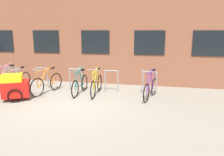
{
  "coord_description": "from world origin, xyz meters",
  "views": [
    {
      "loc": [
        2.8,
        -6.59,
        2.43
      ],
      "look_at": [
        1.09,
        1.6,
        0.63
      ],
      "focal_mm": 35.83,
      "sensor_mm": 36.0,
      "label": 1
    }
  ],
  "objects_px": {
    "bicycle_teal": "(80,84)",
    "bike_trailer": "(15,87)",
    "bicycle_purple": "(150,88)",
    "bicycle_silver": "(19,81)",
    "bicycle_orange": "(47,83)",
    "bicycle_pink": "(7,80)",
    "bicycle_yellow": "(96,85)"
  },
  "relations": [
    {
      "from": "bicycle_purple",
      "to": "bike_trailer",
      "type": "distance_m",
      "value": 4.81
    },
    {
      "from": "bicycle_yellow",
      "to": "bike_trailer",
      "type": "relative_size",
      "value": 1.22
    },
    {
      "from": "bicycle_purple",
      "to": "bicycle_teal",
      "type": "xyz_separation_m",
      "value": [
        -2.7,
        0.05,
        -0.01
      ]
    },
    {
      "from": "bicycle_teal",
      "to": "bicycle_pink",
      "type": "bearing_deg",
      "value": 178.78
    },
    {
      "from": "bicycle_teal",
      "to": "bicycle_orange",
      "type": "bearing_deg",
      "value": -172.99
    },
    {
      "from": "bicycle_orange",
      "to": "bike_trailer",
      "type": "bearing_deg",
      "value": -122.65
    },
    {
      "from": "bicycle_silver",
      "to": "bicycle_yellow",
      "type": "xyz_separation_m",
      "value": [
        3.33,
        -0.02,
        0.01
      ]
    },
    {
      "from": "bicycle_orange",
      "to": "bicycle_pink",
      "type": "relative_size",
      "value": 1.04
    },
    {
      "from": "bicycle_purple",
      "to": "bike_trailer",
      "type": "xyz_separation_m",
      "value": [
        -4.67,
        -1.16,
        0.1
      ]
    },
    {
      "from": "bicycle_silver",
      "to": "bicycle_purple",
      "type": "bearing_deg",
      "value": -1.01
    },
    {
      "from": "bicycle_silver",
      "to": "bicycle_purple",
      "type": "height_order",
      "value": "bicycle_purple"
    },
    {
      "from": "bicycle_silver",
      "to": "bicycle_yellow",
      "type": "bearing_deg",
      "value": -0.28
    },
    {
      "from": "bicycle_yellow",
      "to": "bicycle_teal",
      "type": "distance_m",
      "value": 0.65
    },
    {
      "from": "bicycle_silver",
      "to": "bike_trailer",
      "type": "xyz_separation_m",
      "value": [
        0.71,
        -1.25,
        0.11
      ]
    },
    {
      "from": "bicycle_silver",
      "to": "bicycle_orange",
      "type": "relative_size",
      "value": 0.93
    },
    {
      "from": "bicycle_teal",
      "to": "bicycle_pink",
      "type": "xyz_separation_m",
      "value": [
        -3.24,
        0.07,
        0.0
      ]
    },
    {
      "from": "bicycle_teal",
      "to": "bike_trailer",
      "type": "relative_size",
      "value": 1.17
    },
    {
      "from": "bicycle_silver",
      "to": "bicycle_pink",
      "type": "bearing_deg",
      "value": 177.35
    },
    {
      "from": "bicycle_teal",
      "to": "bicycle_pink",
      "type": "distance_m",
      "value": 3.24
    },
    {
      "from": "bicycle_purple",
      "to": "bicycle_yellow",
      "type": "height_order",
      "value": "bicycle_purple"
    },
    {
      "from": "bicycle_yellow",
      "to": "bicycle_orange",
      "type": "bearing_deg",
      "value": -174.56
    },
    {
      "from": "bicycle_silver",
      "to": "bike_trailer",
      "type": "distance_m",
      "value": 1.44
    },
    {
      "from": "bicycle_silver",
      "to": "bicycle_yellow",
      "type": "distance_m",
      "value": 3.33
    },
    {
      "from": "bicycle_orange",
      "to": "bicycle_teal",
      "type": "relative_size",
      "value": 1.05
    },
    {
      "from": "bicycle_yellow",
      "to": "bicycle_teal",
      "type": "xyz_separation_m",
      "value": [
        -0.65,
        -0.03,
        -0.01
      ]
    },
    {
      "from": "bicycle_purple",
      "to": "bicycle_silver",
      "type": "bearing_deg",
      "value": 178.99
    },
    {
      "from": "bicycle_purple",
      "to": "bicycle_teal",
      "type": "bearing_deg",
      "value": 178.9
    },
    {
      "from": "bicycle_orange",
      "to": "bike_trailer",
      "type": "distance_m",
      "value": 1.25
    },
    {
      "from": "bicycle_purple",
      "to": "bicycle_yellow",
      "type": "relative_size",
      "value": 0.92
    },
    {
      "from": "bicycle_orange",
      "to": "bicycle_pink",
      "type": "bearing_deg",
      "value": 173.29
    },
    {
      "from": "bicycle_orange",
      "to": "bicycle_teal",
      "type": "xyz_separation_m",
      "value": [
        1.3,
        0.16,
        -0.02
      ]
    },
    {
      "from": "bicycle_purple",
      "to": "bike_trailer",
      "type": "height_order",
      "value": "bicycle_purple"
    }
  ]
}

